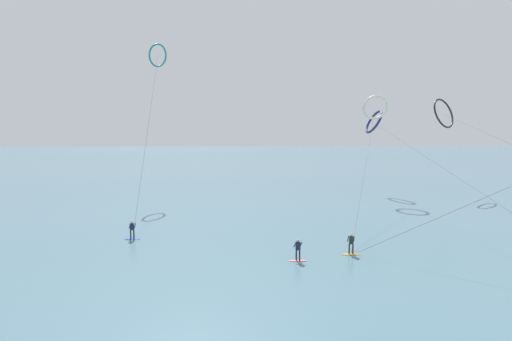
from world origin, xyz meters
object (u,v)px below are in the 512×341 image
surfer_coral (298,251)px  kite_navy (374,122)px  surfer_cobalt (132,231)px  kite_ivory (375,108)px  surfer_amber (351,245)px  kite_teal (158,56)px  kite_charcoal (444,113)px

surfer_coral → kite_navy: 36.38m
surfer_coral → surfer_cobalt: 15.31m
surfer_cobalt → kite_ivory: bearing=-148.1°
surfer_amber → kite_ivory: kite_ivory is taller
kite_teal → kite_ivory: kite_teal is taller
surfer_cobalt → surfer_amber: bearing=162.8°
surfer_amber → kite_charcoal: bearing=-103.9°
surfer_amber → kite_charcoal: (21.20, 27.19, 11.39)m
surfer_amber → kite_teal: bearing=-29.4°
kite_ivory → kite_charcoal: kite_ivory is taller
surfer_amber → kite_teal: (-21.21, 28.59, 19.80)m
surfer_cobalt → surfer_coral: bearing=153.9°
surfer_cobalt → kite_navy: bearing=-143.5°
kite_ivory → kite_charcoal: size_ratio=0.55×
kite_teal → kite_navy: (32.81, 1.11, -9.63)m
surfer_amber → kite_charcoal: kite_charcoal is taller
kite_charcoal → kite_ivory: bearing=159.3°
surfer_coral → kite_navy: bearing=-80.6°
surfer_cobalt → kite_teal: kite_teal is taller
surfer_amber → kite_teal: 40.73m
surfer_coral → kite_teal: size_ratio=0.07×
kite_charcoal → kite_teal: bearing=144.6°
surfer_cobalt → kite_ivory: size_ratio=0.07×
surfer_coral → kite_ivory: size_ratio=0.07×
surfer_coral → kite_charcoal: bearing=-95.2°
surfer_coral → kite_ivory: bearing=-82.2°
surfer_coral → kite_teal: (-16.81, 29.94, 19.80)m
surfer_coral → kite_charcoal: 40.00m
surfer_coral → kite_charcoal: kite_charcoal is taller
surfer_cobalt → kite_teal: bearing=-86.9°
kite_ivory → kite_charcoal: bearing=-163.0°
kite_navy → kite_charcoal: (9.59, -2.51, 1.22)m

